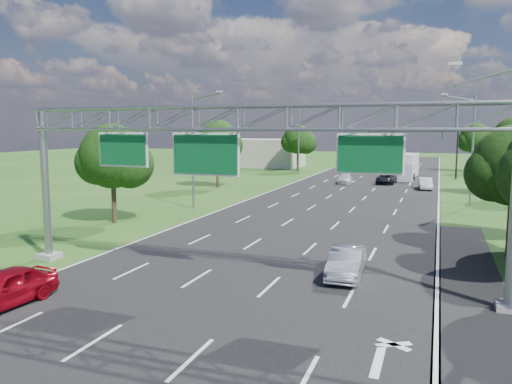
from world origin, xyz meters
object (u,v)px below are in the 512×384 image
at_px(sign_gantry, 242,132).
at_px(silver_sedan, 346,262).
at_px(traffic_signal, 430,142).
at_px(box_truck, 406,167).
at_px(red_coupe, 4,288).

height_order(sign_gantry, silver_sedan, sign_gantry).
bearing_deg(traffic_signal, sign_gantry, -97.68).
distance_m(sign_gantry, box_truck, 52.27).
distance_m(sign_gantry, traffic_signal, 53.51).
height_order(red_coupe, silver_sedan, red_coupe).
bearing_deg(red_coupe, sign_gantry, 43.88).
bearing_deg(red_coupe, traffic_signal, 79.78).
bearing_deg(red_coupe, silver_sedan, 39.62).
distance_m(traffic_signal, box_truck, 4.84).
bearing_deg(box_truck, traffic_signal, 25.48).
distance_m(sign_gantry, silver_sedan, 7.93).
distance_m(traffic_signal, silver_sedan, 51.00).
bearing_deg(sign_gantry, traffic_signal, 82.32).
xyz_separation_m(red_coupe, box_truck, (11.69, 58.29, 0.88)).
bearing_deg(sign_gantry, box_truck, 85.54).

